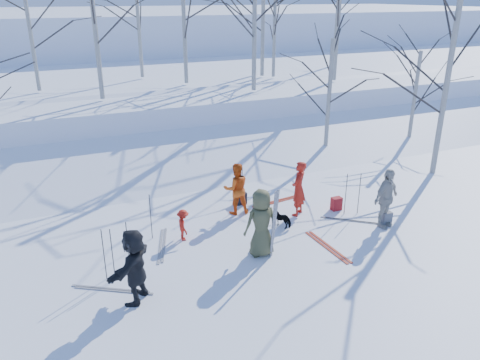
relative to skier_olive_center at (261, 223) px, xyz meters
name	(u,v)px	position (x,y,z in m)	size (l,w,h in m)	color
ground	(261,242)	(0.31, 0.58, -0.92)	(120.00, 120.00, 0.00)	white
snow_ramp	(186,160)	(0.31, 7.58, -0.77)	(70.00, 9.50, 1.40)	white
snow_plateau	(134,94)	(0.31, 17.58, 0.08)	(70.00, 18.00, 2.20)	white
far_hill	(88,44)	(0.31, 38.58, 1.08)	(90.00, 30.00, 6.00)	white
skier_olive_center	(261,223)	(0.00, 0.00, 0.00)	(0.89, 0.58, 1.83)	#45472A
skier_red_north	(299,189)	(2.10, 1.71, -0.05)	(0.63, 0.42, 1.74)	red
skier_redor_behind	(236,189)	(0.39, 2.57, -0.09)	(0.80, 0.62, 1.65)	#D74D10
skier_red_seated	(183,225)	(-1.63, 1.57, -0.46)	(0.59, 0.34, 0.91)	red
skier_cream_east	(386,198)	(4.02, 0.00, -0.02)	(1.05, 0.44, 1.79)	beige
skier_grey_west	(134,266)	(-3.40, -0.68, -0.04)	(1.62, 0.52, 1.75)	black
dog	(282,218)	(1.28, 1.19, -0.64)	(0.29, 0.65, 0.55)	black
upright_ski_left	(273,225)	(0.22, -0.27, 0.03)	(0.07, 0.02, 1.90)	silver
upright_ski_right	(275,223)	(0.30, -0.18, 0.03)	(0.07, 0.02, 1.90)	silver
ski_pair_a	(162,245)	(-2.27, 1.48, -0.91)	(0.78, 1.87, 0.02)	silver
ski_pair_b	(354,221)	(3.44, 0.60, -0.91)	(1.61, 1.34, 0.02)	silver
ski_pair_c	(112,290)	(-3.88, -0.09, -0.91)	(1.72, 1.17, 0.02)	silver
ski_pair_d	(328,247)	(1.83, -0.41, -0.91)	(0.29, 1.91, 0.02)	#AE3018
ski_pair_e	(277,201)	(1.96, 2.81, -0.91)	(1.91, 0.45, 0.02)	#AE3018
ski_pole_a	(346,194)	(3.45, 1.14, -0.25)	(0.02, 0.02, 1.34)	black
ski_pole_b	(359,194)	(3.86, 1.01, -0.25)	(0.02, 0.02, 1.34)	black
ski_pole_c	(112,254)	(-3.73, 0.37, -0.25)	(0.02, 0.02, 1.34)	black
ski_pole_d	(104,255)	(-3.92, 0.43, -0.25)	(0.02, 0.02, 1.34)	black
ski_pole_e	(128,247)	(-3.32, 0.58, -0.25)	(0.02, 0.02, 1.34)	black
ski_pole_f	(151,217)	(-2.42, 1.99, -0.25)	(0.02, 0.02, 1.34)	black
ski_pole_g	(242,187)	(0.76, 2.95, -0.25)	(0.02, 0.02, 1.34)	black
backpack_red	(336,204)	(3.40, 1.50, -0.71)	(0.32, 0.22, 0.42)	maroon
backpack_grey	(386,218)	(4.20, 0.09, -0.73)	(0.30, 0.20, 0.38)	slate
backpack_dark	(241,198)	(0.80, 3.13, -0.72)	(0.34, 0.24, 0.40)	black
birch_plateau_a	(94,20)	(-2.24, 11.09, 4.51)	(5.12, 5.12, 6.46)	silver
birch_plateau_b	(30,31)	(-4.69, 14.14, 3.97)	(4.36, 4.36, 5.37)	silver
birch_plateau_c	(339,3)	(9.63, 11.13, 5.05)	(5.87, 5.87, 7.53)	silver
birch_plateau_e	(254,12)	(6.58, 14.59, 4.60)	(5.24, 5.24, 6.63)	silver
birch_plateau_f	(337,11)	(13.03, 16.20, 4.49)	(5.09, 5.09, 6.41)	silver
birch_plateau_g	(139,27)	(0.59, 16.07, 3.86)	(4.21, 4.21, 5.16)	silver
birch_plateau_h	(263,12)	(6.77, 13.90, 4.58)	(5.22, 5.22, 6.60)	silver
birch_plateau_i	(274,31)	(7.19, 13.35, 3.65)	(3.91, 3.91, 4.73)	silver
birch_plateau_j	(184,21)	(2.24, 13.35, 4.27)	(4.79, 4.79, 5.98)	silver
birch_plateau_k	(255,15)	(4.58, 10.29, 4.63)	(5.28, 5.28, 6.69)	silver
birch_edge_b	(446,87)	(8.72, 2.82, 2.39)	(5.22, 5.22, 6.60)	silver
birch_edge_c	(414,100)	(10.37, 5.99, 1.17)	(3.52, 3.52, 4.17)	silver
birch_edge_e	(329,100)	(6.06, 6.22, 1.49)	(3.96, 3.96, 4.80)	silver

